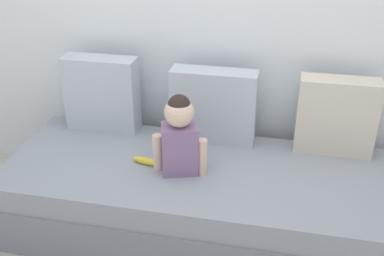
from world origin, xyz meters
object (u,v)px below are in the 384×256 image
(throw_pillow_left, at_px, (102,94))
(throw_pillow_center, at_px, (213,106))
(toddler, at_px, (179,135))
(throw_pillow_right, at_px, (336,116))
(banana, at_px, (146,161))
(couch, at_px, (201,199))

(throw_pillow_left, xyz_separation_m, throw_pillow_center, (0.73, 0.00, -0.01))
(throw_pillow_left, height_order, toddler, throw_pillow_left)
(throw_pillow_right, xyz_separation_m, toddler, (-0.84, -0.42, 0.00))
(throw_pillow_right, bearing_deg, throw_pillow_center, 180.00)
(throw_pillow_center, relative_size, throw_pillow_right, 1.13)
(throw_pillow_left, bearing_deg, throw_pillow_right, 0.00)
(toddler, distance_m, banana, 0.30)
(couch, relative_size, throw_pillow_center, 4.49)
(throw_pillow_center, bearing_deg, couch, -90.00)
(throw_pillow_right, bearing_deg, banana, -159.78)
(toddler, relative_size, banana, 2.73)
(throw_pillow_left, distance_m, banana, 0.60)
(toddler, xyz_separation_m, banana, (-0.21, 0.03, -0.21))
(throw_pillow_center, bearing_deg, banana, -129.84)
(toddler, bearing_deg, throw_pillow_center, 74.62)
(throw_pillow_left, xyz_separation_m, toddler, (0.61, -0.42, -0.01))
(throw_pillow_center, relative_size, toddler, 1.13)
(throw_pillow_center, distance_m, toddler, 0.43)
(couch, bearing_deg, throw_pillow_center, 90.00)
(throw_pillow_right, bearing_deg, throw_pillow_left, 180.00)
(throw_pillow_right, height_order, toddler, toddler)
(throw_pillow_center, xyz_separation_m, banana, (-0.32, -0.39, -0.21))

